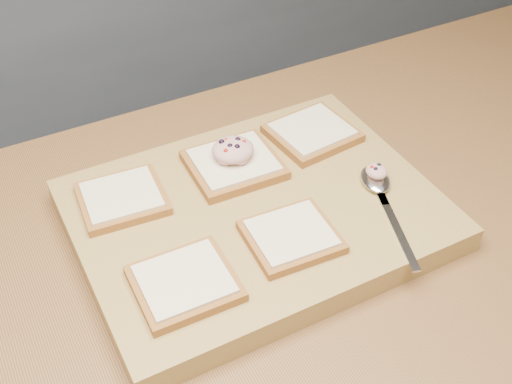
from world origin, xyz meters
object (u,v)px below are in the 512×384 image
at_px(spoon, 378,186).
at_px(bread_far_center, 234,164).
at_px(cutting_board, 256,215).
at_px(tuna_salad_dollop, 233,149).

bearing_deg(spoon, bread_far_center, 139.32).
bearing_deg(cutting_board, tuna_salad_dollop, 84.28).
distance_m(bread_far_center, spoon, 0.21).
xyz_separation_m(cutting_board, bread_far_center, (0.01, 0.09, 0.03)).
xyz_separation_m(cutting_board, tuna_salad_dollop, (0.01, 0.09, 0.05)).
height_order(cutting_board, tuna_salad_dollop, tuna_salad_dollop).
height_order(cutting_board, spoon, spoon).
xyz_separation_m(cutting_board, spoon, (0.17, -0.05, 0.03)).
height_order(bread_far_center, spoon, bread_far_center).
bearing_deg(bread_far_center, cutting_board, -95.38).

